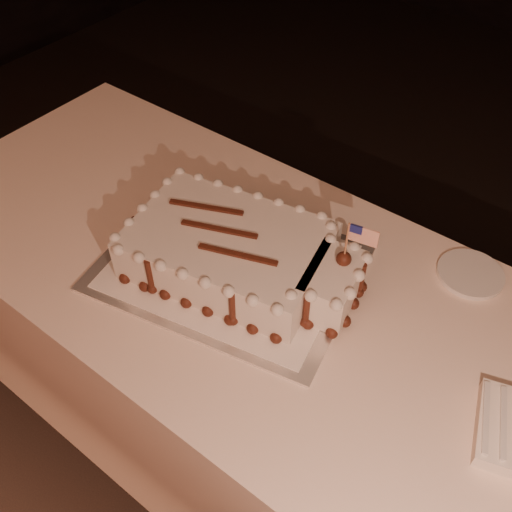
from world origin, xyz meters
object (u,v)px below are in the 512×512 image
Objects in this scene: cake_board at (229,267)px; banquet_table at (328,414)px; side_plate at (470,274)px; sheet_cake at (240,254)px.

banquet_table is at bearing -9.23° from cake_board.
side_plate is at bearing 23.47° from cake_board.
sheet_cake is 0.54m from side_plate.
side_plate is (0.15, 0.31, 0.38)m from banquet_table.
sheet_cake is at bearing -178.67° from banquet_table.
cake_board is (-0.31, -0.01, 0.38)m from banquet_table.
banquet_table is 4.19× the size of sheet_cake.
cake_board is 0.57m from side_plate.
side_plate reaches higher than cake_board.
banquet_table is 15.55× the size of side_plate.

